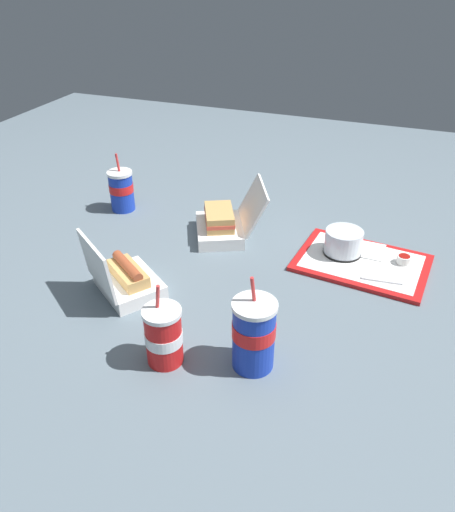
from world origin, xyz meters
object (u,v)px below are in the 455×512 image
clamshell_sandwich_corner (223,223)px  soda_cup_back (121,190)px  ketchup_cup (404,259)px  plastic_fork (382,280)px  cake_container (343,243)px  soda_cup_front (254,334)px  clamshell_hotdog_right (125,279)px  soda_cup_left (164,336)px  food_tray (362,263)px

clamshell_sandwich_corner → soda_cup_back: soda_cup_back is taller
ketchup_cup → plastic_fork: (0.05, 0.12, -0.01)m
cake_container → soda_cup_front: (0.11, 0.52, 0.04)m
clamshell_hotdog_right → soda_cup_left: size_ratio=1.20×
clamshell_hotdog_right → clamshell_sandwich_corner: 0.40m
ketchup_cup → clamshell_sandwich_corner: 0.56m
plastic_fork → soda_cup_back: bearing=-14.9°
food_tray → ketchup_cup: bearing=-165.7°
food_tray → cake_container: size_ratio=3.51×
soda_cup_front → food_tray: bearing=-109.1°
plastic_fork → clamshell_hotdog_right: size_ratio=0.45×
soda_cup_front → soda_cup_back: (0.67, -0.57, -0.01)m
plastic_fork → soda_cup_left: bearing=42.7°
clamshell_sandwich_corner → soda_cup_left: size_ratio=1.38×
soda_cup_back → food_tray: bearing=175.1°
cake_container → ketchup_cup: bearing=-178.2°
food_tray → plastic_fork: 0.11m
clamshell_hotdog_right → soda_cup_back: 0.51m
soda_cup_front → soda_cup_left: bearing=16.5°
plastic_fork → ketchup_cup: bearing=-117.8°
soda_cup_front → soda_cup_back: 0.88m
clamshell_sandwich_corner → soda_cup_left: 0.58m
soda_cup_back → soda_cup_front: bearing=139.4°
food_tray → soda_cup_back: 0.85m
cake_container → plastic_fork: 0.17m
clamshell_hotdog_right → clamshell_sandwich_corner: clamshell_hotdog_right is taller
food_tray → soda_cup_left: 0.67m
food_tray → clamshell_hotdog_right: bearing=31.9°
ketchup_cup → soda_cup_left: soda_cup_left is taller
clamshell_sandwich_corner → soda_cup_front: (-0.27, 0.52, 0.04)m
plastic_fork → soda_cup_front: 0.48m
soda_cup_back → clamshell_sandwich_corner: bearing=172.5°
soda_cup_back → cake_container: bearing=176.4°
ketchup_cup → plastic_fork: bearing=67.2°
clamshell_sandwich_corner → food_tray: bearing=177.5°
food_tray → soda_cup_left: bearing=56.9°
cake_container → clamshell_sandwich_corner: size_ratio=0.41×
cake_container → plastic_fork: size_ratio=1.03×
clamshell_sandwich_corner → ketchup_cup: bearing=-179.0°
ketchup_cup → plastic_fork: ketchup_cup is taller
cake_container → ketchup_cup: size_ratio=2.83×
cake_container → clamshell_sandwich_corner: bearing=0.6°
soda_cup_front → clamshell_hotdog_right: bearing=-19.3°
ketchup_cup → soda_cup_left: size_ratio=0.20×
cake_container → clamshell_sandwich_corner: (0.38, 0.00, -0.00)m
plastic_fork → clamshell_hotdog_right: bearing=18.0°
clamshell_sandwich_corner → soda_cup_back: (0.40, -0.05, 0.03)m
ketchup_cup → soda_cup_back: (0.95, -0.04, 0.05)m
food_tray → cake_container: (0.06, -0.02, 0.04)m
food_tray → soda_cup_front: (0.17, 0.50, 0.08)m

